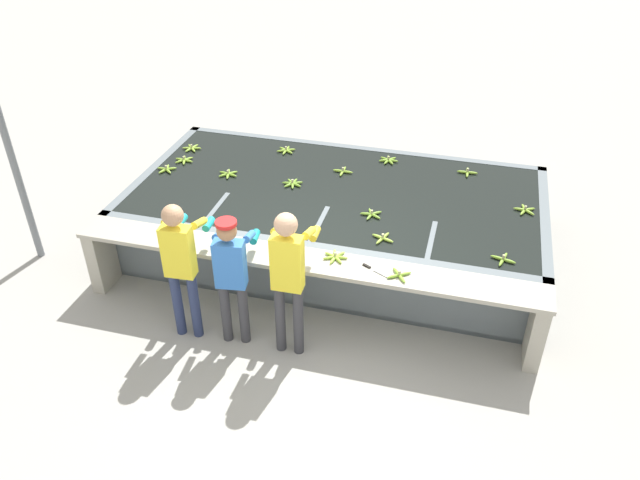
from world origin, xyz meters
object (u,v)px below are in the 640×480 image
object	(u,v)px
banana_bunch_floating_4	(388,160)
banana_bunch_floating_7	(343,171)
banana_bunch_floating_3	(293,183)
banana_bunch_ledge_0	(399,275)
banana_bunch_floating_5	(503,259)
banana_bunch_floating_12	(286,150)
knife_0	(220,246)
worker_1	(232,270)
banana_bunch_floating_11	(192,148)
banana_bunch_ledge_1	(335,257)
worker_0	(181,259)
banana_bunch_floating_6	(372,214)
banana_bunch_floating_2	(383,238)
banana_bunch_floating_1	(228,174)
banana_bunch_floating_0	(166,169)
worker_2	(288,271)
knife_1	(372,269)
banana_bunch_floating_8	(467,172)
support_post_left	(8,146)
banana_bunch_floating_9	(184,160)
banana_bunch_floating_10	(525,210)

from	to	relation	value
banana_bunch_floating_4	banana_bunch_floating_7	xyz separation A→B (m)	(-0.54, -0.50, 0.00)
banana_bunch_floating_3	banana_bunch_ledge_0	world-z (taller)	banana_bunch_ledge_0
banana_bunch_floating_5	banana_bunch_floating_12	distance (m)	3.67
banana_bunch_ledge_0	knife_0	distance (m)	2.03
banana_bunch_floating_3	knife_0	bearing A→B (deg)	-102.71
worker_1	banana_bunch_floating_11	xyz separation A→B (m)	(-1.71, 2.69, -0.05)
banana_bunch_floating_7	banana_bunch_ledge_1	size ratio (longest dim) A/B	1.00
worker_0	banana_bunch_floating_4	xyz separation A→B (m)	(1.67, 3.11, -0.12)
banana_bunch_floating_4	banana_bunch_floating_6	world-z (taller)	same
banana_bunch_floating_2	banana_bunch_floating_6	distance (m)	0.53
worker_0	banana_bunch_ledge_1	bearing A→B (deg)	22.39
banana_bunch_floating_11	banana_bunch_floating_1	bearing A→B (deg)	-36.83
banana_bunch_floating_2	knife_0	xyz separation A→B (m)	(-1.74, -0.62, -0.01)
banana_bunch_floating_1	banana_bunch_floating_5	world-z (taller)	same
banana_bunch_floating_4	banana_bunch_floating_12	world-z (taller)	same
banana_bunch_floating_7	banana_bunch_ledge_1	distance (m)	2.02
banana_bunch_floating_0	worker_2	bearing A→B (deg)	-39.94
worker_1	banana_bunch_ledge_1	size ratio (longest dim) A/B	5.57
banana_bunch_ledge_1	worker_2	bearing A→B (deg)	-120.45
banana_bunch_floating_5	knife_1	world-z (taller)	banana_bunch_floating_5
banana_bunch_floating_1	banana_bunch_floating_8	bearing A→B (deg)	15.97
banana_bunch_floating_3	banana_bunch_floating_8	xyz separation A→B (m)	(2.20, 0.92, 0.00)
banana_bunch_floating_12	support_post_left	bearing A→B (deg)	-141.99
banana_bunch_floating_8	knife_1	world-z (taller)	banana_bunch_floating_8
banana_bunch_floating_9	banana_bunch_floating_12	distance (m)	1.45
banana_bunch_floating_1	banana_bunch_floating_7	distance (m)	1.55
banana_bunch_floating_2	knife_0	bearing A→B (deg)	-160.34
banana_bunch_ledge_1	worker_0	bearing A→B (deg)	-157.61
banana_bunch_floating_3	banana_bunch_floating_11	distance (m)	1.85
banana_bunch_floating_0	knife_1	bearing A→B (deg)	-25.50
banana_bunch_floating_11	banana_bunch_floating_12	bearing A→B (deg)	12.13
banana_bunch_floating_11	knife_0	bearing A→B (deg)	-58.37
worker_0	banana_bunch_floating_8	world-z (taller)	worker_0
banana_bunch_floating_8	banana_bunch_floating_12	bearing A→B (deg)	179.79
banana_bunch_floating_12	banana_bunch_floating_11	bearing A→B (deg)	-167.87
worker_2	knife_1	distance (m)	0.93
banana_bunch_floating_9	knife_1	xyz separation A→B (m)	(3.05, -1.83, -0.01)
banana_bunch_floating_6	knife_0	world-z (taller)	banana_bunch_floating_6
banana_bunch_floating_9	banana_bunch_floating_10	distance (m)	4.62
worker_0	banana_bunch_floating_2	world-z (taller)	worker_0
worker_1	banana_bunch_floating_5	distance (m)	2.93
banana_bunch_floating_7	knife_1	xyz separation A→B (m)	(0.81, -2.08, -0.01)
banana_bunch_floating_2	banana_bunch_floating_11	xyz separation A→B (m)	(-3.11, 1.61, -0.00)
banana_bunch_floating_4	support_post_left	xyz separation A→B (m)	(-4.26, -2.25, 0.71)
banana_bunch_floating_2	banana_bunch_floating_11	world-z (taller)	same
worker_1	banana_bunch_floating_12	bearing A→B (deg)	96.84
banana_bunch_floating_7	support_post_left	xyz separation A→B (m)	(-3.73, -1.75, 0.71)
banana_bunch_floating_9	knife_1	world-z (taller)	banana_bunch_floating_9
knife_0	worker_0	bearing A→B (deg)	-112.96
worker_0	banana_bunch_floating_3	world-z (taller)	worker_0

